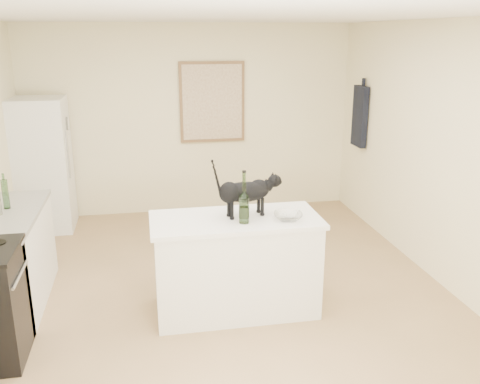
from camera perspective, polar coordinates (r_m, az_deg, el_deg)
name	(u,v)px	position (r m, az deg, el deg)	size (l,w,h in m)	color
floor	(222,299)	(5.13, -2.00, -11.65)	(5.50, 5.50, 0.00)	tan
ceiling	(219,15)	(4.51, -2.35, 18.77)	(5.50, 5.50, 0.00)	white
wall_back	(191,120)	(7.33, -5.40, 7.80)	(4.50, 4.50, 0.00)	beige
wall_front	(324,339)	(2.16, 9.20, -15.54)	(4.50, 4.50, 0.00)	beige
wall_right	(450,158)	(5.45, 21.99, 3.45)	(5.50, 5.50, 0.00)	beige
island_base	(236,266)	(4.78, -0.48, -8.15)	(1.44, 0.67, 0.86)	white
island_top	(235,220)	(4.60, -0.50, -3.07)	(1.50, 0.70, 0.04)	white
left_cabinets	(9,261)	(5.33, -23.95, -6.95)	(0.60, 1.40, 0.86)	white
left_countertop	(3,216)	(5.17, -24.53, -2.37)	(0.62, 1.44, 0.04)	gray
fridge	(42,165)	(7.11, -20.83, 2.77)	(0.68, 0.68, 1.70)	white
artwork_frame	(212,102)	(7.30, -3.06, 9.79)	(0.90, 0.03, 1.10)	brown
artwork_canvas	(212,102)	(7.28, -3.04, 9.77)	(0.82, 0.00, 1.02)	beige
hanging_garment	(360,116)	(7.18, 12.98, 8.06)	(0.08, 0.34, 0.80)	black
black_cat	(245,194)	(4.58, 0.51, -0.27)	(0.57, 0.17, 0.40)	black
wine_bottle	(244,200)	(4.41, 0.45, -0.90)	(0.09, 0.09, 0.41)	#285120
glass_bowl	(288,217)	(4.55, 5.28, -2.69)	(0.25, 0.25, 0.06)	white
fridge_paper	(67,123)	(6.99, -18.43, 7.14)	(0.00, 0.13, 0.17)	silver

